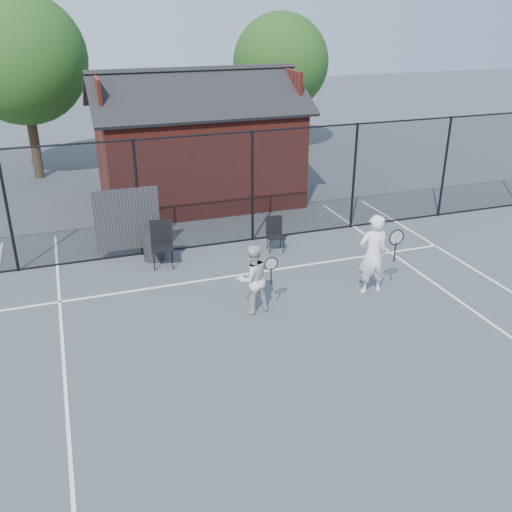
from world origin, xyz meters
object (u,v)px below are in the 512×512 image
object	(u,v)px
waste_bin	(153,245)
player_front	(373,254)
player_back	(252,279)
clubhouse	(197,151)
chair_left	(162,246)
chair_right	(275,235)

from	to	relation	value
waste_bin	player_front	bearing A→B (deg)	-38.55
player_front	player_back	xyz separation A→B (m)	(-2.77, 0.05, -0.17)
player_front	waste_bin	size ratio (longest dim) A/B	2.41
player_front	player_back	distance (m)	2.77
clubhouse	chair_left	size ratio (longest dim) A/B	5.90
player_back	chair_left	xyz separation A→B (m)	(-1.35, 2.84, -0.20)
player_back	waste_bin	world-z (taller)	player_back
chair_right	waste_bin	bearing A→B (deg)	-179.81
player_front	waste_bin	bearing A→B (deg)	141.45
player_back	player_front	bearing A→B (deg)	-1.01
clubhouse	player_front	distance (m)	8.07
clubhouse	waste_bin	world-z (taller)	clubhouse
player_back	chair_right	xyz separation A→B (m)	(1.60, 2.84, -0.31)
clubhouse	chair_right	bearing A→B (deg)	-80.53
chair_right	waste_bin	xyz separation A→B (m)	(-3.08, 0.50, -0.06)
player_front	player_back	size ratio (longest dim) A/B	1.23
waste_bin	clubhouse	bearing A→B (deg)	62.75
chair_left	clubhouse	bearing A→B (deg)	74.96
clubhouse	player_back	world-z (taller)	clubhouse
clubhouse	player_back	size ratio (longest dim) A/B	4.35
chair_left	player_front	bearing A→B (deg)	-26.63
chair_left	chair_right	bearing A→B (deg)	8.44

